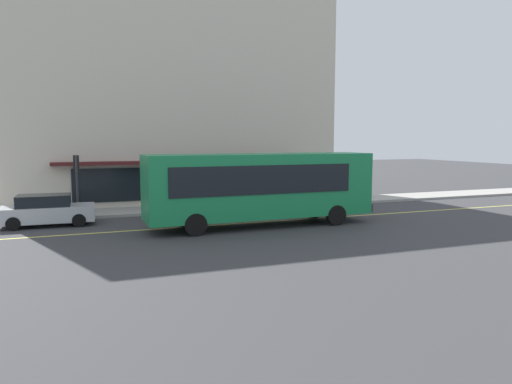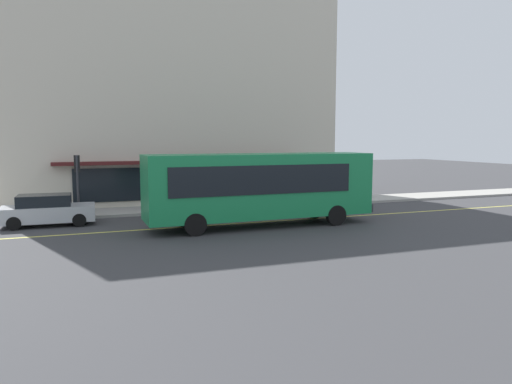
{
  "view_description": "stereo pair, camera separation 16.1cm",
  "coord_description": "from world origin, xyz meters",
  "px_view_note": "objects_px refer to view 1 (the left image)",
  "views": [
    {
      "loc": [
        -8.79,
        -22.14,
        4.2
      ],
      "look_at": [
        -0.48,
        -0.41,
        1.6
      ],
      "focal_mm": 33.32,
      "sensor_mm": 36.0,
      "label": 1
    },
    {
      "loc": [
        -8.64,
        -22.2,
        4.2
      ],
      "look_at": [
        -0.48,
        -0.41,
        1.6
      ],
      "focal_mm": 33.32,
      "sensor_mm": 36.0,
      "label": 2
    }
  ],
  "objects_px": {
    "traffic_light": "(77,171)",
    "pedestrian_near_storefront": "(274,188)",
    "bus": "(261,185)",
    "car_silver": "(47,211)"
  },
  "relations": [
    {
      "from": "traffic_light",
      "to": "car_silver",
      "type": "relative_size",
      "value": 0.74
    },
    {
      "from": "bus",
      "to": "car_silver",
      "type": "relative_size",
      "value": 2.57
    },
    {
      "from": "bus",
      "to": "car_silver",
      "type": "bearing_deg",
      "value": 158.69
    },
    {
      "from": "car_silver",
      "to": "pedestrian_near_storefront",
      "type": "relative_size",
      "value": 2.63
    },
    {
      "from": "bus",
      "to": "traffic_light",
      "type": "xyz_separation_m",
      "value": [
        -8.27,
        5.75,
        0.55
      ]
    },
    {
      "from": "traffic_light",
      "to": "pedestrian_near_storefront",
      "type": "distance_m",
      "value": 11.69
    },
    {
      "from": "bus",
      "to": "pedestrian_near_storefront",
      "type": "relative_size",
      "value": 6.77
    },
    {
      "from": "bus",
      "to": "traffic_light",
      "type": "height_order",
      "value": "bus"
    },
    {
      "from": "pedestrian_near_storefront",
      "to": "bus",
      "type": "bearing_deg",
      "value": -117.79
    },
    {
      "from": "car_silver",
      "to": "pedestrian_near_storefront",
      "type": "distance_m",
      "value": 13.27
    }
  ]
}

